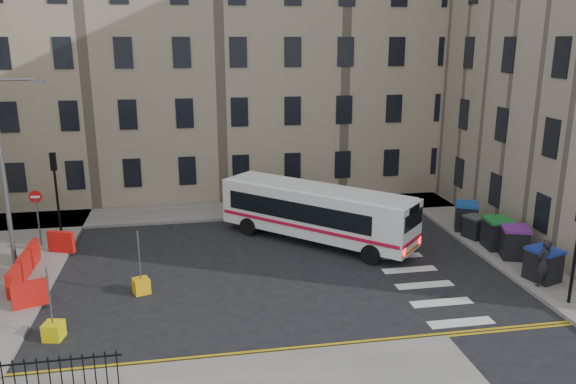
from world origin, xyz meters
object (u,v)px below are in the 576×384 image
object	(u,v)px
wheelie_bin_b	(514,242)
pedestrian	(544,263)
bollard_yellow	(54,331)
bollard_chevron	(141,286)
wheelie_bin_d	(475,227)
wheelie_bin_a	(543,264)
streetlamp	(3,172)
wheelie_bin_c	(497,233)
bus	(316,211)
wheelie_bin_e	(466,216)

from	to	relation	value
wheelie_bin_b	pedestrian	size ratio (longest dim) A/B	0.82
bollard_yellow	bollard_chevron	distance (m)	4.10
bollard_yellow	pedestrian	bearing A→B (deg)	2.07
wheelie_bin_d	bollard_yellow	distance (m)	19.67
wheelie_bin_a	bollard_chevron	bearing A→B (deg)	154.71
bollard_chevron	wheelie_bin_d	bearing A→B (deg)	11.56
streetlamp	bollard_chevron	world-z (taller)	streetlamp
wheelie_bin_b	wheelie_bin_d	bearing A→B (deg)	119.04
wheelie_bin_b	streetlamp	bearing A→B (deg)	-168.03
wheelie_bin_c	bollard_chevron	world-z (taller)	wheelie_bin_c
streetlamp	bus	size ratio (longest dim) A/B	0.93
wheelie_bin_d	bollard_yellow	size ratio (longest dim) A/B	2.06
wheelie_bin_d	pedestrian	world-z (taller)	pedestrian
pedestrian	wheelie_bin_e	bearing A→B (deg)	-110.49
wheelie_bin_e	wheelie_bin_a	bearing A→B (deg)	-64.78
bollard_yellow	bus	bearing A→B (deg)	35.41
wheelie_bin_c	wheelie_bin_e	world-z (taller)	wheelie_bin_c
wheelie_bin_c	streetlamp	bearing A→B (deg)	-178.45
wheelie_bin_b	wheelie_bin_d	world-z (taller)	wheelie_bin_b
bollard_chevron	streetlamp	bearing A→B (deg)	148.13
wheelie_bin_a	wheelie_bin_d	bearing A→B (deg)	74.13
pedestrian	wheelie_bin_a	bearing A→B (deg)	-143.55
wheelie_bin_a	bollard_yellow	world-z (taller)	wheelie_bin_a
wheelie_bin_a	wheelie_bin_e	bearing A→B (deg)	72.32
wheelie_bin_c	bollard_yellow	distance (m)	19.54
streetlamp	pedestrian	bearing A→B (deg)	-15.56
streetlamp	wheelie_bin_c	world-z (taller)	streetlamp
bus	wheelie_bin_c	xyz separation A→B (m)	(8.16, -2.73, -0.69)
wheelie_bin_d	bollard_yellow	world-z (taller)	wheelie_bin_d
wheelie_bin_e	pedestrian	size ratio (longest dim) A/B	0.84
bus	wheelie_bin_e	xyz separation A→B (m)	(7.99, 0.01, -0.70)
wheelie_bin_a	bollard_chevron	size ratio (longest dim) A/B	2.51
bus	wheelie_bin_d	size ratio (longest dim) A/B	7.10
wheelie_bin_c	bollard_yellow	bearing A→B (deg)	-159.38
wheelie_bin_b	wheelie_bin_e	bearing A→B (deg)	113.96
wheelie_bin_c	bollard_chevron	xyz separation A→B (m)	(-16.27, -1.77, -0.58)
wheelie_bin_b	wheelie_bin_d	size ratio (longest dim) A/B	1.30
wheelie_bin_b	wheelie_bin_d	xyz separation A→B (m)	(-0.45, 2.71, -0.16)
bus	wheelie_bin_b	size ratio (longest dim) A/B	5.44
wheelie_bin_b	wheelie_bin_e	world-z (taller)	wheelie_bin_b
wheelie_bin_d	bollard_yellow	xyz separation A→B (m)	(-18.59, -6.40, -0.41)
wheelie_bin_b	bollard_chevron	bearing A→B (deg)	-158.47
streetlamp	wheelie_bin_d	xyz separation A→B (m)	(21.59, -0.24, -3.62)
wheelie_bin_a	pedestrian	xyz separation A→B (m)	(-0.37, -0.52, 0.29)
wheelie_bin_d	wheelie_bin_a	bearing A→B (deg)	-105.55
streetlamp	wheelie_bin_a	bearing A→B (deg)	-14.04
bus	wheelie_bin_a	xyz separation A→B (m)	(8.08, -6.46, -0.74)
wheelie_bin_a	wheelie_bin_c	xyz separation A→B (m)	(0.09, 3.72, 0.04)
bollard_yellow	bollard_chevron	xyz separation A→B (m)	(2.64, 3.13, 0.00)
bus	wheelie_bin_e	bearing A→B (deg)	-46.09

